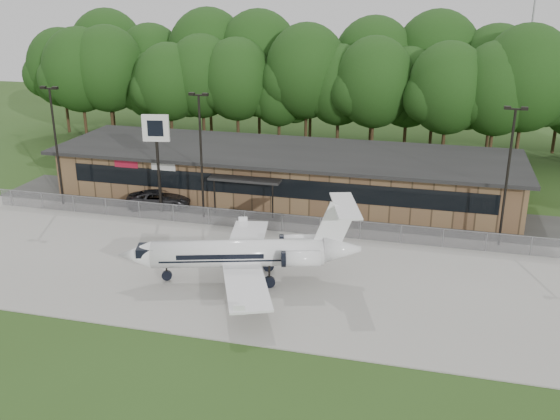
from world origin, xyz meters
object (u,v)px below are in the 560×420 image
(business_jet, at_px, (247,254))
(pole_sign, at_px, (156,139))
(suv, at_px, (159,199))
(terminal, at_px, (285,172))

(business_jet, bearing_deg, pole_sign, 119.17)
(suv, bearing_deg, terminal, -75.28)
(terminal, xyz_separation_m, pole_sign, (-8.91, -7.14, 4.17))
(terminal, relative_size, pole_sign, 4.94)
(suv, distance_m, pole_sign, 5.77)
(suv, relative_size, pole_sign, 0.65)
(terminal, bearing_deg, business_jet, -83.82)
(pole_sign, bearing_deg, suv, 111.89)
(suv, xyz_separation_m, pole_sign, (0.74, -1.18, 5.60))
(terminal, xyz_separation_m, suv, (-9.65, -5.96, -1.43))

